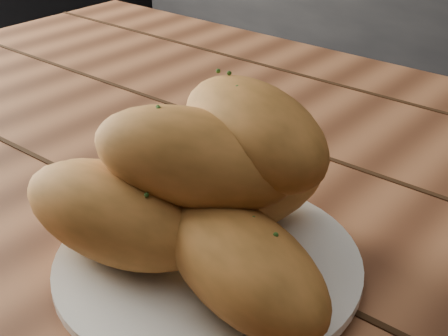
% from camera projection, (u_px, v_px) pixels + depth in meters
% --- Properties ---
extents(table, '(1.60, 0.86, 0.75)m').
position_uv_depth(table, '(342.00, 308.00, 0.61)').
color(table, '#995C39').
rests_on(table, ground).
extents(plate, '(0.24, 0.24, 0.02)m').
position_uv_depth(plate, '(208.00, 265.00, 0.50)').
color(plate, white).
rests_on(plate, table).
extents(bread_rolls, '(0.29, 0.23, 0.14)m').
position_uv_depth(bread_rolls, '(191.00, 194.00, 0.47)').
color(bread_rolls, '#C67937').
rests_on(bread_rolls, plate).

